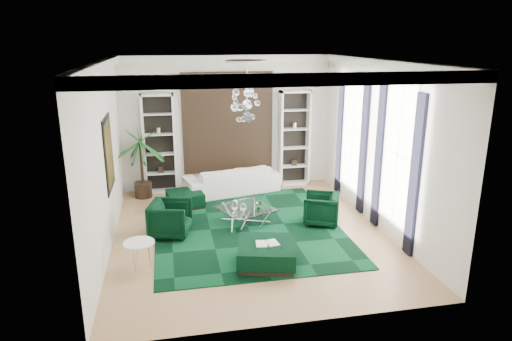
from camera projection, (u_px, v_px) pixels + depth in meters
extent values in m
cube|color=tan|center=(250.00, 233.00, 10.33)|extent=(6.00, 7.00, 0.02)
cube|color=white|center=(249.00, 60.00, 9.27)|extent=(6.00, 7.00, 0.02)
cube|color=silver|center=(227.00, 123.00, 13.11)|extent=(6.00, 0.02, 3.80)
cube|color=silver|center=(294.00, 208.00, 6.49)|extent=(6.00, 0.02, 3.80)
cube|color=silver|center=(104.00, 158.00, 9.24)|extent=(0.02, 7.00, 3.80)
cube|color=silver|center=(380.00, 145.00, 10.36)|extent=(0.02, 7.00, 3.80)
cylinder|color=white|center=(247.00, 61.00, 9.56)|extent=(0.90, 0.90, 0.05)
cube|color=black|center=(228.00, 123.00, 13.06)|extent=(2.50, 0.06, 2.80)
cube|color=black|center=(109.00, 153.00, 9.83)|extent=(0.04, 1.30, 1.60)
cube|color=white|center=(398.00, 155.00, 9.51)|extent=(0.03, 1.10, 2.90)
cube|color=black|center=(415.00, 177.00, 8.84)|extent=(0.07, 0.30, 3.25)
cube|color=black|center=(379.00, 157.00, 10.31)|extent=(0.07, 0.30, 3.25)
cube|color=white|center=(353.00, 132.00, 11.77)|extent=(0.03, 1.10, 2.90)
cube|color=black|center=(363.00, 149.00, 11.10)|extent=(0.07, 0.30, 3.25)
cube|color=black|center=(340.00, 136.00, 12.57)|extent=(0.07, 0.30, 3.25)
cube|color=black|center=(248.00, 227.00, 10.61)|extent=(4.20, 5.00, 0.02)
imported|color=white|center=(232.00, 180.00, 12.91)|extent=(2.79, 1.60, 0.77)
imported|color=black|center=(170.00, 219.00, 10.08)|extent=(1.05, 1.03, 0.79)
imported|color=black|center=(321.00, 209.00, 10.74)|extent=(1.04, 1.03, 0.73)
cube|color=black|center=(185.00, 199.00, 11.91)|extent=(1.01, 1.01, 0.39)
cube|color=black|center=(267.00, 254.00, 8.82)|extent=(1.32, 1.32, 0.43)
cube|color=white|center=(267.00, 243.00, 8.75)|extent=(0.44, 0.30, 0.03)
cylinder|color=white|center=(140.00, 256.00, 8.59)|extent=(0.68, 0.68, 0.56)
imported|color=#19591E|center=(259.00, 206.00, 10.54)|extent=(0.18, 0.16, 0.26)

